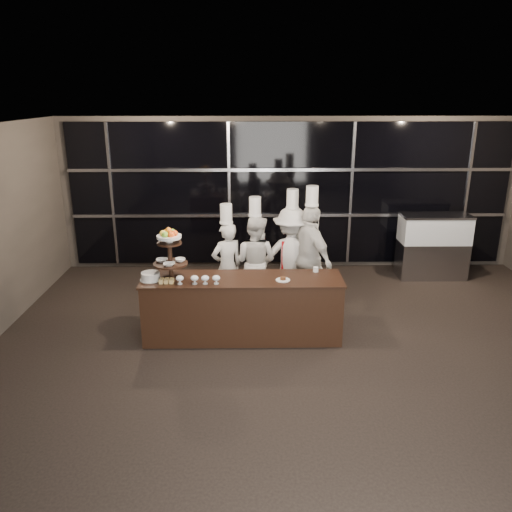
{
  "coord_description": "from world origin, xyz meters",
  "views": [
    {
      "loc": [
        -0.82,
        -4.78,
        3.4
      ],
      "look_at": [
        -0.72,
        2.12,
        1.15
      ],
      "focal_mm": 35.0,
      "sensor_mm": 36.0,
      "label": 1
    }
  ],
  "objects_px": {
    "display_stand": "(170,250)",
    "chef_c": "(291,257)",
    "buffet_counter": "(242,308)",
    "chef_a": "(227,265)",
    "layer_cake": "(150,276)",
    "chef_b": "(255,261)",
    "chef_d": "(310,258)",
    "display_case": "(433,243)"
  },
  "relations": [
    {
      "from": "buffet_counter",
      "to": "chef_b",
      "type": "bearing_deg",
      "value": 80.12
    },
    {
      "from": "chef_b",
      "to": "display_case",
      "type": "bearing_deg",
      "value": 21.44
    },
    {
      "from": "chef_d",
      "to": "layer_cake",
      "type": "bearing_deg",
      "value": -157.24
    },
    {
      "from": "display_stand",
      "to": "chef_b",
      "type": "xyz_separation_m",
      "value": [
        1.2,
        1.13,
        -0.54
      ]
    },
    {
      "from": "chef_b",
      "to": "chef_d",
      "type": "relative_size",
      "value": 0.9
    },
    {
      "from": "layer_cake",
      "to": "chef_c",
      "type": "distance_m",
      "value": 2.42
    },
    {
      "from": "display_stand",
      "to": "chef_c",
      "type": "distance_m",
      "value": 2.21
    },
    {
      "from": "buffet_counter",
      "to": "chef_d",
      "type": "relative_size",
      "value": 1.38
    },
    {
      "from": "buffet_counter",
      "to": "chef_c",
      "type": "xyz_separation_m",
      "value": [
        0.79,
        1.19,
        0.38
      ]
    },
    {
      "from": "chef_a",
      "to": "chef_d",
      "type": "xyz_separation_m",
      "value": [
        1.33,
        -0.06,
        0.12
      ]
    },
    {
      "from": "display_stand",
      "to": "chef_a",
      "type": "relative_size",
      "value": 0.42
    },
    {
      "from": "layer_cake",
      "to": "chef_d",
      "type": "xyz_separation_m",
      "value": [
        2.35,
        0.99,
        -0.08
      ]
    },
    {
      "from": "display_stand",
      "to": "chef_d",
      "type": "distance_m",
      "value": 2.32
    },
    {
      "from": "chef_d",
      "to": "chef_b",
      "type": "bearing_deg",
      "value": 167.41
    },
    {
      "from": "layer_cake",
      "to": "display_case",
      "type": "xyz_separation_m",
      "value": [
        4.9,
        2.53,
        -0.29
      ]
    },
    {
      "from": "display_stand",
      "to": "chef_a",
      "type": "xyz_separation_m",
      "value": [
        0.74,
        1.0,
        -0.57
      ]
    },
    {
      "from": "layer_cake",
      "to": "chef_b",
      "type": "bearing_deg",
      "value": 38.65
    },
    {
      "from": "buffet_counter",
      "to": "chef_a",
      "type": "bearing_deg",
      "value": 104.34
    },
    {
      "from": "display_stand",
      "to": "display_case",
      "type": "relative_size",
      "value": 0.58
    },
    {
      "from": "chef_a",
      "to": "chef_d",
      "type": "height_order",
      "value": "chef_d"
    },
    {
      "from": "layer_cake",
      "to": "chef_a",
      "type": "bearing_deg",
      "value": 45.66
    },
    {
      "from": "layer_cake",
      "to": "display_stand",
      "type": "bearing_deg",
      "value": 10.06
    },
    {
      "from": "chef_d",
      "to": "chef_a",
      "type": "bearing_deg",
      "value": 177.3
    },
    {
      "from": "display_stand",
      "to": "display_case",
      "type": "distance_m",
      "value": 5.29
    },
    {
      "from": "chef_c",
      "to": "chef_b",
      "type": "bearing_deg",
      "value": -174.36
    },
    {
      "from": "display_stand",
      "to": "layer_cake",
      "type": "distance_m",
      "value": 0.46
    },
    {
      "from": "display_stand",
      "to": "layer_cake",
      "type": "relative_size",
      "value": 2.48
    },
    {
      "from": "chef_a",
      "to": "chef_c",
      "type": "xyz_separation_m",
      "value": [
        1.05,
        0.19,
        0.07
      ]
    },
    {
      "from": "display_stand",
      "to": "display_case",
      "type": "xyz_separation_m",
      "value": [
        4.62,
        2.48,
        -0.65
      ]
    },
    {
      "from": "layer_cake",
      "to": "buffet_counter",
      "type": "bearing_deg",
      "value": 2.23
    },
    {
      "from": "chef_b",
      "to": "chef_d",
      "type": "distance_m",
      "value": 0.9
    },
    {
      "from": "display_case",
      "to": "chef_b",
      "type": "relative_size",
      "value": 0.69
    },
    {
      "from": "chef_a",
      "to": "chef_b",
      "type": "relative_size",
      "value": 0.95
    },
    {
      "from": "chef_c",
      "to": "display_stand",
      "type": "bearing_deg",
      "value": -146.43
    },
    {
      "from": "layer_cake",
      "to": "display_case",
      "type": "distance_m",
      "value": 5.53
    },
    {
      "from": "chef_a",
      "to": "chef_b",
      "type": "distance_m",
      "value": 0.47
    },
    {
      "from": "buffet_counter",
      "to": "layer_cake",
      "type": "relative_size",
      "value": 9.47
    },
    {
      "from": "display_case",
      "to": "chef_b",
      "type": "height_order",
      "value": "chef_b"
    },
    {
      "from": "buffet_counter",
      "to": "chef_a",
      "type": "height_order",
      "value": "chef_a"
    },
    {
      "from": "display_case",
      "to": "chef_c",
      "type": "height_order",
      "value": "chef_c"
    },
    {
      "from": "display_stand",
      "to": "chef_d",
      "type": "bearing_deg",
      "value": 24.34
    },
    {
      "from": "chef_a",
      "to": "chef_b",
      "type": "height_order",
      "value": "chef_b"
    }
  ]
}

